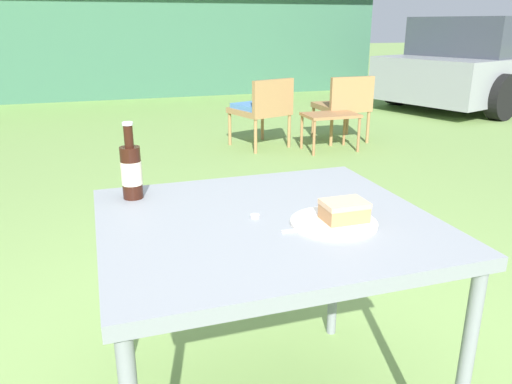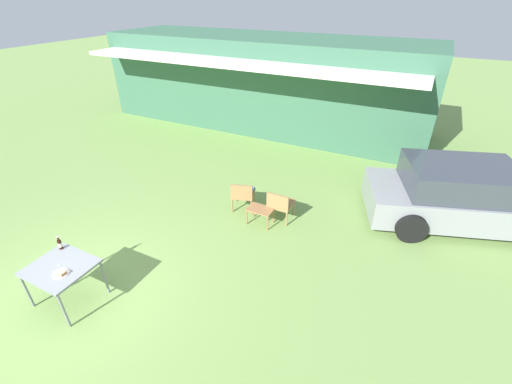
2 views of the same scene
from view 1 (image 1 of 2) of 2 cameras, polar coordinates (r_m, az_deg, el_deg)
The scene contains 10 objects.
cabin_building at distance 10.99m, azimuth -21.87°, elevation 19.02°, with size 11.96×4.54×3.17m.
parked_car at distance 9.36m, azimuth 25.32°, elevation 13.14°, with size 4.48×2.96×1.40m.
wicker_chair_cushioned at distance 5.49m, azimuth 0.72°, elevation 9.67°, with size 0.66×0.68×0.75m.
wicker_chair_plain at distance 5.85m, azimuth 10.04°, elevation 9.93°, with size 0.52×0.54×0.75m.
garden_side_table at distance 5.41m, azimuth 8.52°, elevation 8.34°, with size 0.57×0.37×0.40m.
patio_table at distance 1.52m, azimuth 1.17°, elevation -5.24°, with size 0.98×0.87×0.75m.
cake_on_plate at distance 1.47m, azimuth 9.46°, elevation -2.77°, with size 0.25×0.25×0.07m.
cola_bottle_near at distance 1.69m, azimuth -14.06°, elevation 2.41°, with size 0.07×0.07×0.26m.
fork at distance 1.42m, azimuth 6.22°, elevation -4.17°, with size 0.17×0.01×0.01m.
loose_bottle_cap at distance 1.50m, azimuth -0.13°, elevation -2.78°, with size 0.03×0.03×0.01m.
Camera 1 is at (-0.46, -1.31, 1.31)m, focal length 35.00 mm.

